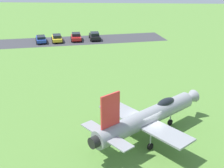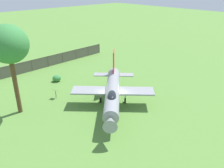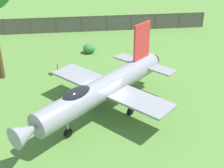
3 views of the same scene
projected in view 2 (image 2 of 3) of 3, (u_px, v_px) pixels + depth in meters
name	position (u px, v px, depth m)	size (l,w,h in m)	color
ground_plane	(113.00, 107.00, 26.64)	(200.00, 200.00, 0.00)	#568438
display_jet	(112.00, 92.00, 25.49)	(10.82, 10.93, 5.48)	gray
shade_tree	(8.00, 45.00, 22.60)	(4.43, 3.94, 9.60)	brown
perimeter_fence	(23.00, 67.00, 35.99)	(0.87, 32.17, 1.86)	#4C4238
shrub_near_fence	(57.00, 78.00, 33.30)	(1.14, 1.24, 0.94)	#387F3D
info_plaque	(56.00, 92.00, 28.37)	(0.71, 0.60, 1.14)	#333333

